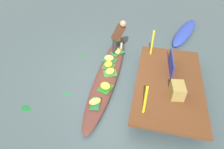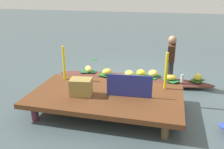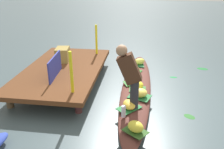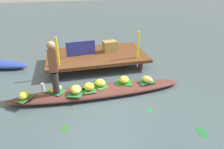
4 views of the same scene
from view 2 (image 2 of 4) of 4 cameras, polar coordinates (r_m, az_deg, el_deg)
The scene contains 26 objects.
canal_water at distance 6.92m, azimuth 4.66°, elevation -1.76°, with size 40.00×40.00×0.00m, color #415156.
dock_platform at distance 5.22m, azimuth -1.45°, elevation -5.13°, with size 3.20×1.80×0.40m.
vendor_boat at distance 6.89m, azimuth 4.68°, elevation -1.02°, with size 4.41×0.66×0.19m, color #572D26.
leaf_mat_0 at distance 6.69m, azimuth 13.44°, elevation -1.24°, with size 0.44×0.29×0.01m, color #277639.
banana_bunch_0 at distance 6.67m, azimuth 13.49°, elevation -0.66°, with size 0.31×0.22×0.15m, color yellow.
leaf_mat_1 at distance 7.18m, azimuth -5.50°, elevation 0.68°, with size 0.44×0.23×0.01m, color #236439.
banana_bunch_1 at distance 7.15m, azimuth -5.52°, elevation 1.33°, with size 0.32×0.18×0.17m, color #E8E556.
leaf_mat_2 at distance 6.90m, azimuth -1.16°, elevation -0.04°, with size 0.42×0.33×0.01m, color #227322.
banana_bunch_2 at distance 6.87m, azimuth -1.16°, elevation 0.64°, with size 0.30×0.26×0.18m, color gold.
leaf_mat_3 at distance 6.88m, azimuth 9.52°, elevation -0.39°, with size 0.43×0.34×0.01m, color #246C37.
banana_bunch_3 at distance 6.85m, azimuth 9.56°, elevation 0.30°, with size 0.31×0.26×0.18m, color #F8D451.
leaf_mat_4 at distance 6.78m, azimuth 4.06°, elevation -0.45°, with size 0.39×0.30×0.01m, color #387734.
banana_bunch_4 at distance 6.75m, azimuth 4.07°, elevation 0.24°, with size 0.28×0.23×0.17m, color #E8E245.
leaf_mat_5 at distance 6.87m, azimuth 19.28°, elevation -1.27°, with size 0.37×0.27×0.01m, color #2F5822.
banana_bunch_5 at distance 6.84m, azimuth 19.36°, elevation -0.58°, with size 0.27×0.20×0.18m, color yellow.
leaf_mat_6 at distance 6.85m, azimuth 6.76°, elevation -0.31°, with size 0.36×0.31×0.01m, color #326A30.
banana_bunch_6 at distance 6.82m, azimuth 6.79°, elevation 0.40°, with size 0.26×0.24×0.18m, color yellow.
vendor_person at distance 6.47m, azimuth 13.66°, elevation 4.44°, with size 0.20×0.48×1.22m.
water_bottle at distance 6.59m, azimuth 16.03°, elevation -0.88°, with size 0.08×0.08×0.21m, color silver.
market_banner at distance 5.00m, azimuth 4.06°, elevation -2.67°, with size 0.93×0.03×0.47m, color navy.
railing_post_west at distance 5.44m, azimuth 12.51°, elevation 0.81°, with size 0.06×0.06×0.83m, color yellow.
railing_post_east at distance 5.97m, azimuth -11.12°, elevation 2.62°, with size 0.06×0.06×0.83m, color yellow.
produce_crate at distance 5.13m, azimuth -7.22°, elevation -2.90°, with size 0.44×0.32×0.35m, color olive.
drifting_plant_0 at distance 7.84m, azimuth 12.34°, elevation 0.48°, with size 0.22×0.16×0.01m, color #296628.
drifting_plant_1 at distance 8.99m, azimuth -4.10°, elevation 3.38°, with size 0.30×0.18×0.01m, color #19662A.
drifting_plant_2 at distance 7.98m, azimuth -1.12°, elevation 1.28°, with size 0.20×0.10×0.01m, color #1B7A38.
Camera 2 is at (-1.00, 6.36, 2.54)m, focal length 39.20 mm.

